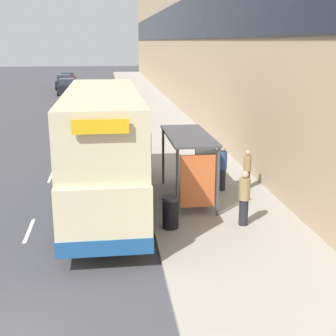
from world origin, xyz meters
TOP-DOWN VIEW (x-y plane):
  - pavement at (6.50, 38.50)m, footprint 5.00×93.00m
  - terrace_facade at (10.49, 38.50)m, footprint 3.10×93.00m
  - lane_mark_1 at (0.00, 6.34)m, footprint 0.12×2.00m
  - lane_mark_2 at (0.00, 12.70)m, footprint 0.12×2.00m
  - lane_mark_3 at (0.00, 19.07)m, footprint 0.12×2.00m
  - lane_mark_4 at (0.00, 25.43)m, footprint 0.12×2.00m
  - lane_mark_5 at (0.00, 31.80)m, footprint 0.12×2.00m
  - lane_mark_6 at (0.00, 38.17)m, footprint 0.12×2.00m
  - lane_mark_7 at (0.00, 44.53)m, footprint 0.12×2.00m
  - bus_shelter at (5.77, 8.19)m, footprint 1.60×4.20m
  - double_decker_bus_near at (2.47, 8.26)m, footprint 2.85×10.36m
  - car_0 at (-1.85, 46.83)m, footprint 2.08×3.91m
  - car_1 at (-2.80, 53.65)m, footprint 1.92×4.29m
  - car_2 at (2.90, 25.80)m, footprint 1.99×4.10m
  - car_3 at (-2.74, 59.92)m, footprint 2.08×4.34m
  - pedestrian_at_shelter at (7.13, 9.34)m, footprint 0.36×0.36m
  - pedestrian_1 at (8.18, 9.38)m, footprint 0.32×0.32m
  - pedestrian_2 at (6.95, 5.61)m, footprint 0.36×0.36m
  - litter_bin at (4.55, 5.67)m, footprint 0.55×0.55m

SIDE VIEW (x-z plane):
  - lane_mark_1 at x=0.00m, z-range 0.00..0.01m
  - lane_mark_2 at x=0.00m, z-range 0.00..0.01m
  - lane_mark_3 at x=0.00m, z-range 0.00..0.01m
  - lane_mark_4 at x=0.00m, z-range 0.00..0.01m
  - lane_mark_5 at x=0.00m, z-range 0.00..0.01m
  - lane_mark_6 at x=0.00m, z-range 0.00..0.01m
  - lane_mark_7 at x=0.00m, z-range 0.00..0.01m
  - pavement at x=6.50m, z-range 0.00..0.14m
  - litter_bin at x=4.55m, z-range 0.14..1.19m
  - car_3 at x=-2.74m, z-range -0.01..1.72m
  - car_1 at x=-2.80m, z-range -0.02..1.78m
  - car_0 at x=-1.85m, z-range -0.02..1.80m
  - car_2 at x=2.90m, z-range -0.02..1.80m
  - pedestrian_1 at x=8.18m, z-range 0.16..1.76m
  - pedestrian_2 at x=6.95m, z-range 0.16..1.99m
  - pedestrian_at_shelter at x=7.13m, z-range 0.16..1.99m
  - bus_shelter at x=5.77m, z-range 0.64..3.12m
  - double_decker_bus_near at x=2.47m, z-range 0.13..4.43m
  - terrace_facade at x=10.49m, z-range -0.01..17.01m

